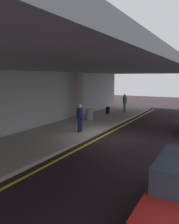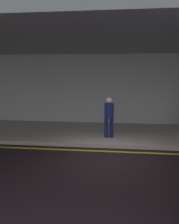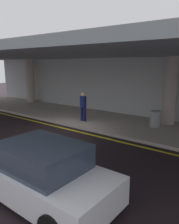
{
  "view_description": "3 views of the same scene",
  "coord_description": "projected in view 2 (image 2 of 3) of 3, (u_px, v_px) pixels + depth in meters",
  "views": [
    {
      "loc": [
        -11.82,
        -4.93,
        3.4
      ],
      "look_at": [
        0.48,
        1.7,
        1.3
      ],
      "focal_mm": 37.08,
      "sensor_mm": 36.0,
      "label": 1
    },
    {
      "loc": [
        0.42,
        -8.2,
        2.81
      ],
      "look_at": [
        -0.98,
        2.62,
        1.12
      ],
      "focal_mm": 40.43,
      "sensor_mm": 36.0,
      "label": 2
    },
    {
      "loc": [
        7.96,
        -7.72,
        3.4
      ],
      "look_at": [
        0.68,
        1.65,
        0.85
      ],
      "focal_mm": 35.89,
      "sensor_mm": 36.0,
      "label": 3
    }
  ],
  "objects": [
    {
      "name": "ground_plane",
      "position": [
        108.0,
        157.0,
        8.52
      ],
      "size": [
        60.0,
        60.0,
        0.0
      ],
      "primitive_type": "plane",
      "color": "black"
    },
    {
      "name": "sidewalk",
      "position": [
        112.0,
        133.0,
        11.54
      ],
      "size": [
        26.0,
        4.2,
        0.15
      ],
      "primitive_type": "cube",
      "color": "#A79D93",
      "rests_on": "ground"
    },
    {
      "name": "terminal_back_wall",
      "position": [
        114.0,
        90.0,
        13.47
      ],
      "size": [
        26.0,
        0.3,
        3.8
      ],
      "primitive_type": "cube",
      "color": "#B0B4B5",
      "rests_on": "ground"
    },
    {
      "name": "ceiling_overhang",
      "position": [
        113.0,
        45.0,
        10.46
      ],
      "size": [
        28.0,
        13.2,
        0.3
      ],
      "primitive_type": "cube",
      "color": "gray",
      "rests_on": "support_column_far_left"
    },
    {
      "name": "traveler_with_luggage",
      "position": [
        109.0,
        115.0,
        10.36
      ],
      "size": [
        0.38,
        0.38,
        1.68
      ],
      "rotation": [
        0.0,
        0.0,
        4.0
      ],
      "color": "#111B47",
      "rests_on": "sidewalk"
    },
    {
      "name": "lane_stripe_yellow",
      "position": [
        109.0,
        151.0,
        9.11
      ],
      "size": [
        26.0,
        0.14,
        0.01
      ],
      "primitive_type": "cube",
      "color": "yellow",
      "rests_on": "ground"
    }
  ]
}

